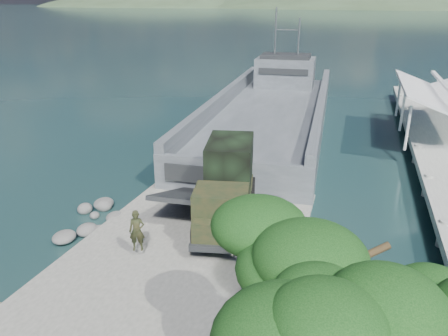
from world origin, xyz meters
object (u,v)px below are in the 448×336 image
(pier, at_px, (438,133))
(military_truck, at_px, (227,184))
(landing_craft, at_px, (270,118))
(soldier, at_px, (138,239))
(overhang_tree, at_px, (361,300))

(pier, bearing_deg, military_truck, -127.64)
(landing_craft, xyz_separation_m, soldier, (-1.19, -23.65, 0.52))
(pier, distance_m, military_truck, 19.85)
(landing_craft, height_order, military_truck, landing_craft)
(pier, relative_size, military_truck, 5.27)
(pier, distance_m, landing_craft, 13.92)
(landing_craft, distance_m, overhang_tree, 31.60)
(landing_craft, bearing_deg, overhang_tree, -78.44)
(military_truck, bearing_deg, overhang_tree, -71.88)
(soldier, bearing_deg, pier, 35.97)
(landing_craft, distance_m, soldier, 23.69)
(overhang_tree, bearing_deg, landing_craft, 104.42)
(soldier, bearing_deg, military_truck, 43.17)
(landing_craft, bearing_deg, pier, -15.68)
(military_truck, relative_size, overhang_tree, 1.16)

